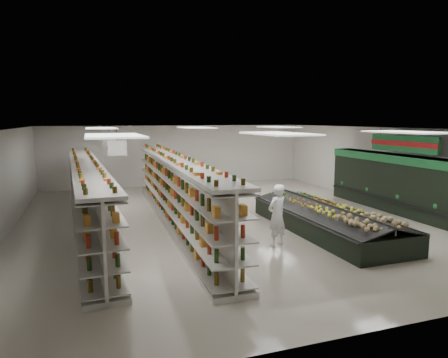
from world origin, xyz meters
name	(u,v)px	position (x,y,z in m)	size (l,w,h in m)	color
floor	(226,219)	(0.00, 0.00, 0.00)	(16.00, 16.00, 0.00)	beige
ceiling	(226,129)	(0.00, 0.00, 3.20)	(14.00, 16.00, 0.02)	white
wall_back	(177,155)	(0.00, 8.00, 1.60)	(14.00, 0.02, 3.20)	white
wall_front	(387,238)	(0.00, -8.00, 1.60)	(14.00, 0.02, 3.20)	white
wall_left	(2,185)	(-7.00, 0.00, 1.60)	(0.02, 16.00, 3.20)	white
wall_right	(389,167)	(7.00, 0.00, 1.60)	(0.02, 16.00, 3.20)	white
produce_wall_case	(406,182)	(6.53, -1.50, 1.24)	(0.93, 8.00, 2.20)	black
aisle_sign_near	(117,148)	(-3.80, -2.00, 2.75)	(0.52, 0.06, 0.75)	white
aisle_sign_far	(109,141)	(-3.80, 2.00, 2.75)	(0.52, 0.06, 0.75)	white
hortifruti_banner	(403,144)	(6.25, -1.50, 2.65)	(0.12, 3.20, 0.95)	#1D6F35
gondola_left	(87,198)	(-4.64, 0.40, 0.97)	(1.51, 12.28, 2.12)	silver
gondola_center	(175,193)	(-1.80, 0.19, 1.02)	(1.27, 12.87, 2.23)	silver
produce_island	(325,218)	(2.46, -2.49, 0.41)	(2.29, 6.13, 0.91)	black
soda_endcap	(176,175)	(-0.51, 6.11, 0.79)	(1.35, 0.99, 1.62)	red
shopper_main	(277,215)	(0.34, -3.32, 0.88)	(0.64, 0.42, 1.75)	silver
shopper_background	(98,183)	(-4.20, 5.00, 0.76)	(0.74, 0.46, 1.52)	#9B8B5F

